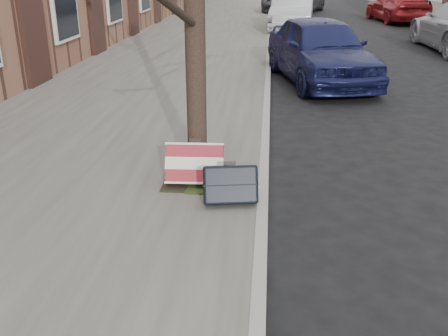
# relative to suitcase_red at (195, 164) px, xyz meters

# --- Properties ---
(ground) EXTENTS (120.00, 120.00, 0.00)m
(ground) POSITION_rel_suitcase_red_xyz_m (2.05, -1.05, -0.37)
(ground) COLOR black
(ground) RESTS_ON ground
(near_sidewalk) EXTENTS (5.00, 70.00, 0.12)m
(near_sidewalk) POSITION_rel_suitcase_red_xyz_m (-1.65, 13.95, -0.31)
(near_sidewalk) COLOR slate
(near_sidewalk) RESTS_ON ground
(dirt_patch) EXTENTS (0.85, 0.85, 0.02)m
(dirt_patch) POSITION_rel_suitcase_red_xyz_m (0.05, 0.15, -0.25)
(dirt_patch) COLOR black
(dirt_patch) RESTS_ON near_sidewalk
(suitcase_red) EXTENTS (0.67, 0.39, 0.51)m
(suitcase_red) POSITION_rel_suitcase_red_xyz_m (0.00, 0.00, 0.00)
(suitcase_red) COLOR maroon
(suitcase_red) RESTS_ON near_sidewalk
(suitcase_navy) EXTENTS (0.63, 0.43, 0.46)m
(suitcase_navy) POSITION_rel_suitcase_red_xyz_m (0.45, -0.48, -0.02)
(suitcase_navy) COLOR black
(suitcase_navy) RESTS_ON near_sidewalk
(car_near_front) EXTENTS (2.65, 4.58, 1.47)m
(car_near_front) POSITION_rel_suitcase_red_xyz_m (1.96, 6.20, 0.36)
(car_near_front) COLOR #151944
(car_near_front) RESTS_ON ground
(car_near_mid) EXTENTS (1.92, 4.53, 1.46)m
(car_near_mid) POSITION_rel_suitcase_red_xyz_m (1.66, 15.38, 0.35)
(car_near_mid) COLOR #B7BBBF
(car_near_mid) RESTS_ON ground
(car_far_back) EXTENTS (2.32, 4.62, 1.51)m
(car_far_back) POSITION_rel_suitcase_red_xyz_m (6.58, 19.22, 0.38)
(car_far_back) COLOR maroon
(car_far_back) RESTS_ON ground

